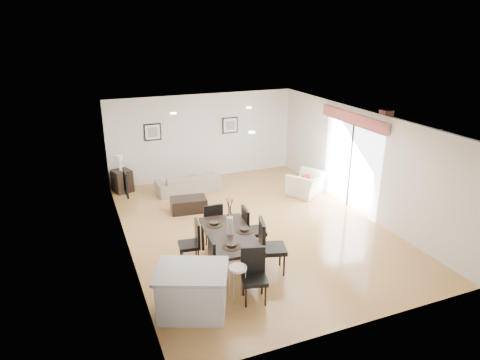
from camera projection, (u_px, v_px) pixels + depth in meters
name	position (u px, v px, depth m)	size (l,w,h in m)	color
ground	(253.00, 227.00, 10.56)	(8.00, 8.00, 0.00)	tan
wall_back	(203.00, 137.00, 13.58)	(6.00, 0.04, 2.70)	silver
wall_front	(357.00, 256.00, 6.61)	(6.00, 0.04, 2.70)	silver
wall_left	(124.00, 193.00, 9.04)	(0.04, 8.00, 2.70)	silver
wall_right	(359.00, 161.00, 11.14)	(0.04, 8.00, 2.70)	silver
ceiling	(254.00, 119.00, 9.63)	(6.00, 8.00, 0.02)	white
sofa	(189.00, 182.00, 12.74)	(1.90, 0.74, 0.55)	gray
armchair	(307.00, 184.00, 12.46)	(1.03, 0.90, 0.67)	silver
courtyard_plant_a	(438.00, 190.00, 11.90)	(0.65, 0.56, 0.72)	#305625
courtyard_plant_b	(418.00, 176.00, 13.20)	(0.33, 0.33, 0.59)	#305625
dining_table	(230.00, 237.00, 8.59)	(1.10, 1.92, 0.77)	black
dining_chair_wnear	(206.00, 261.00, 8.00)	(0.49, 0.49, 0.99)	black
dining_chair_wfar	(193.00, 240.00, 8.81)	(0.47, 0.47, 0.94)	black
dining_chair_enear	(268.00, 244.00, 8.46)	(0.63, 0.63, 1.13)	black
dining_chair_efar	(250.00, 227.00, 9.26)	(0.51, 0.51, 1.03)	black
dining_chair_head	(254.00, 271.00, 7.65)	(0.54, 0.54, 0.99)	black
dining_chair_foot	(212.00, 221.00, 9.63)	(0.45, 0.45, 0.98)	black
vase	(230.00, 218.00, 8.45)	(0.84, 1.37, 0.77)	white
coffee_table	(189.00, 205.00, 11.40)	(0.93, 0.56, 0.37)	black
side_table	(122.00, 181.00, 12.70)	(0.50, 0.50, 0.66)	black
table_lamp	(120.00, 161.00, 12.48)	(0.25, 0.25, 0.47)	white
cushion	(306.00, 179.00, 12.28)	(0.27, 0.09, 0.27)	#A21516
kitchen_island	(192.00, 291.00, 7.30)	(1.48, 1.33, 0.85)	silver
bar_stool	(238.00, 272.00, 7.54)	(0.32, 0.32, 0.71)	white
framed_print_back_left	(153.00, 132.00, 12.89)	(0.52, 0.04, 0.52)	black
framed_print_back_right	(230.00, 125.00, 13.76)	(0.52, 0.04, 0.52)	black
framed_print_left_wall	(125.00, 183.00, 8.77)	(0.04, 0.52, 0.52)	black
sliding_door	(352.00, 147.00, 11.28)	(0.12, 2.70, 2.57)	white
courtyard	(426.00, 155.00, 13.15)	(6.00, 6.00, 2.00)	gray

